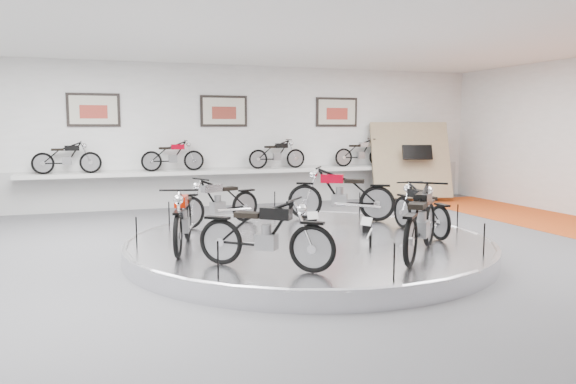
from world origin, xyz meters
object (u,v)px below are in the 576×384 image
object	(u,v)px
shelf	(227,172)
bike_b	(218,201)
bike_d	(265,233)
display_platform	(309,247)
bike_c	(183,217)
bike_f	(420,209)
bike_a	(341,194)
bike_e	(421,220)

from	to	relation	value
shelf	bike_b	size ratio (longest dim) A/B	6.66
bike_b	bike_d	bearing A→B (deg)	66.03
display_platform	bike_c	size ratio (longest dim) A/B	3.68
bike_f	bike_b	bearing A→B (deg)	58.01
bike_f	bike_d	bearing A→B (deg)	114.31
bike_d	bike_f	xyz separation A→B (m)	(3.44, 1.51, -0.04)
shelf	bike_a	bearing A→B (deg)	-74.61
shelf	bike_e	distance (m)	8.31
bike_a	display_platform	bearing A→B (deg)	80.63
shelf	bike_b	distance (m)	4.74
bike_a	bike_e	world-z (taller)	bike_a
shelf	bike_d	distance (m)	8.31
display_platform	bike_c	bearing A→B (deg)	-177.45
bike_c	bike_a	bearing A→B (deg)	130.33
shelf	bike_b	world-z (taller)	bike_b
bike_a	bike_c	size ratio (longest dim) A/B	1.10
shelf	bike_f	distance (m)	7.01
bike_b	bike_e	size ratio (longest dim) A/B	0.88
bike_a	bike_b	distance (m)	2.57
bike_b	shelf	bearing A→B (deg)	-127.05
bike_f	bike_c	bearing A→B (deg)	88.13
bike_d	bike_f	distance (m)	3.75
display_platform	shelf	size ratio (longest dim) A/B	0.58
display_platform	bike_a	distance (m)	2.18
bike_b	bike_c	world-z (taller)	bike_c
bike_c	bike_f	distance (m)	4.32
bike_d	bike_c	bearing A→B (deg)	156.18
display_platform	bike_e	size ratio (longest dim) A/B	3.41
bike_b	bike_c	distance (m)	2.17
bike_d	bike_a	bearing A→B (deg)	90.32
shelf	display_platform	bearing A→B (deg)	-90.00
bike_a	bike_e	bearing A→B (deg)	116.94
shelf	bike_e	xyz separation A→B (m)	(1.10, -8.24, -0.15)
display_platform	bike_b	distance (m)	2.30
bike_c	shelf	bearing A→B (deg)	176.19
bike_a	bike_b	xyz separation A→B (m)	(-2.56, 0.26, -0.08)
bike_e	bike_d	bearing A→B (deg)	132.00
display_platform	bike_c	world-z (taller)	bike_c
display_platform	bike_d	size ratio (longest dim) A/B	3.72
display_platform	bike_d	distance (m)	2.34
shelf	bike_c	size ratio (longest dim) A/B	6.33
bike_c	bike_d	distance (m)	1.91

